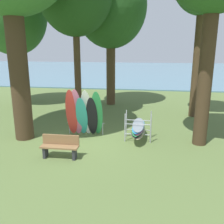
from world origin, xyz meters
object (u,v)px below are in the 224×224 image
Objects in this scene: park_bench at (60,146)px; tree_far_left_back at (12,15)px; leaning_board_pile at (84,114)px; board_storage_rack at (138,128)px; tree_deep_back at (111,7)px.

tree_far_left_back is at bearing 126.25° from park_bench.
tree_far_left_back is at bearing 137.79° from leaning_board_pile.
tree_far_left_back reaches higher than board_storage_rack.
tree_deep_back is 10.79m from park_bench.
tree_deep_back is 8.51m from leaning_board_pile.
tree_deep_back is 9.20m from board_storage_rack.
leaning_board_pile is 2.53m from board_storage_rack.
leaning_board_pile is 1.05× the size of board_storage_rack.
leaning_board_pile is 1.59× the size of park_bench.
board_storage_rack is at bearing 39.12° from park_bench.
leaning_board_pile is at bearing 82.71° from park_bench.
tree_deep_back is at bearing 88.12° from leaning_board_pile.
board_storage_rack is at bearing -71.35° from tree_deep_back.
board_storage_rack is at bearing -33.48° from tree_far_left_back.
tree_deep_back is at bearing 86.67° from park_bench.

